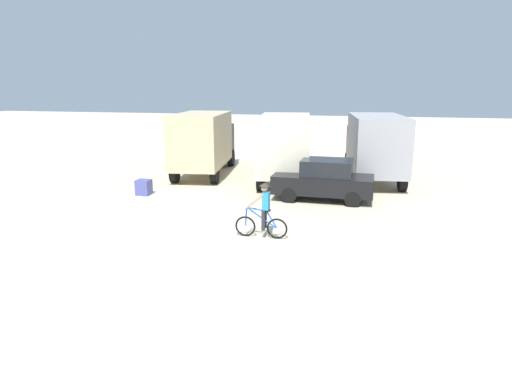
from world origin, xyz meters
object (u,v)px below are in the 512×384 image
box_truck_tan_camper (204,140)px  box_truck_cream_rv (285,145)px  box_truck_grey_hauler (375,144)px  sedan_parked (324,180)px  cyclist_orange_shirt (263,212)px  supply_crate (144,187)px

box_truck_tan_camper → box_truck_cream_rv: bearing=-9.5°
box_truck_tan_camper → box_truck_grey_hauler: same height
box_truck_tan_camper → sedan_parked: box_truck_tan_camper is taller
box_truck_tan_camper → box_truck_cream_rv: (4.56, -0.76, 0.00)m
box_truck_grey_hauler → cyclist_orange_shirt: bearing=-110.4°
box_truck_grey_hauler → sedan_parked: box_truck_grey_hauler is taller
box_truck_cream_rv → sedan_parked: (2.25, -3.42, -0.99)m
box_truck_tan_camper → box_truck_cream_rv: same height
box_truck_grey_hauler → box_truck_tan_camper: bearing=-177.5°
box_truck_grey_hauler → sedan_parked: 5.16m
box_truck_cream_rv → supply_crate: (-5.68, -4.27, -1.53)m
sedan_parked → cyclist_orange_shirt: 5.51m
box_truck_grey_hauler → cyclist_orange_shirt: size_ratio=3.83×
sedan_parked → box_truck_grey_hauler: bearing=64.8°
box_truck_cream_rv → supply_crate: bearing=-143.1°
box_truck_cream_rv → cyclist_orange_shirt: bearing=-85.2°
box_truck_tan_camper → sedan_parked: bearing=-31.5°
sedan_parked → cyclist_orange_shirt: cyclist_orange_shirt is taller
box_truck_cream_rv → box_truck_grey_hauler: 4.55m
supply_crate → box_truck_grey_hauler: bearing=28.3°
box_truck_grey_hauler → cyclist_orange_shirt: box_truck_grey_hauler is taller
box_truck_grey_hauler → supply_crate: bearing=-151.7°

